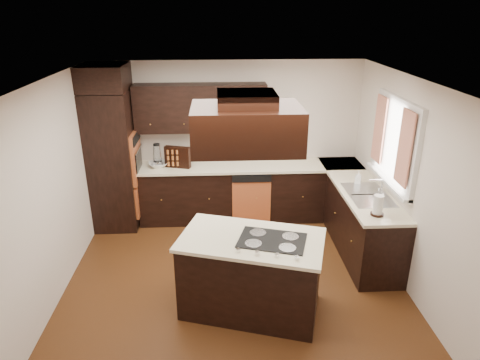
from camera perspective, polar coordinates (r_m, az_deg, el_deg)
The scene contains 30 objects.
floor at distance 5.58m, azimuth -0.71°, elevation -13.49°, with size 4.20×4.20×0.02m, color brown.
ceiling at distance 4.60m, azimuth -0.86°, elevation 12.97°, with size 4.20×4.20×0.02m, color white.
wall_back at distance 6.94m, azimuth -1.51°, elevation 5.44°, with size 4.20×0.02×2.50m, color beige.
wall_front at distance 3.14m, azimuth 0.89°, elevation -17.16°, with size 4.20×0.02×2.50m, color beige.
wall_left at distance 5.32m, azimuth -24.15°, elevation -1.92°, with size 0.02×4.20×2.50m, color beige.
wall_right at distance 5.46m, azimuth 21.95°, elevation -0.96°, with size 0.02×4.20×2.50m, color beige.
oven_column at distance 6.80m, azimuth -16.52°, elevation 2.47°, with size 0.65×0.75×2.12m, color black.
wall_oven_face at distance 6.71m, azimuth -13.66°, elevation 3.04°, with size 0.05×0.62×0.78m, color #C96031.
base_cabinets_back at distance 6.93m, azimuth -1.07°, elevation -1.72°, with size 2.93×0.60×0.88m, color black.
base_cabinets_right at distance 6.43m, azimuth 15.21°, elevation -4.55°, with size 0.60×2.40×0.88m, color black.
countertop_back at distance 6.74m, azimuth -1.10°, elevation 1.80°, with size 2.93×0.63×0.04m, color beige.
countertop_right at distance 6.24m, azimuth 15.50°, elevation -0.78°, with size 0.63×2.40×0.04m, color beige.
upper_cabinets at distance 6.63m, azimuth -5.28°, elevation 9.56°, with size 2.00×0.34×0.72m, color black.
dishwasher_front at distance 6.70m, azimuth 1.53°, elevation -3.03°, with size 0.60×0.05×0.72m, color #C96031.
window_frame at distance 5.78m, azimuth 19.98°, elevation 4.81°, with size 0.06×1.32×1.12m, color silver.
window_pane at distance 5.80m, azimuth 20.24°, elevation 4.80°, with size 0.00×1.20×1.00m, color white.
curtain_left at distance 5.38m, azimuth 21.11°, elevation 3.96°, with size 0.02×0.34×0.90m, color beige.
curtain_right at distance 6.12m, azimuth 18.07°, elevation 6.45°, with size 0.02×0.34×0.90m, color beige.
sink_rim at distance 5.93m, azimuth 16.67°, elevation -1.87°, with size 0.52×0.84×0.01m, color silver.
island at distance 4.91m, azimuth 1.48°, elevation -12.63°, with size 1.49×0.81×0.88m, color black.
island_top at distance 4.67m, azimuth 1.54°, elevation -7.98°, with size 1.54×0.87×0.04m, color beige.
cooktop at distance 4.62m, azimuth 4.30°, elevation -8.02°, with size 0.70×0.47×0.01m, color black.
range_hood at distance 4.14m, azimuth 0.87°, elevation 6.99°, with size 1.05×0.72×0.42m, color black.
hood_duct at distance 4.08m, azimuth 0.89°, elevation 10.72°, with size 0.55×0.50×0.13m, color black.
blender_base at distance 6.76m, azimuth -10.89°, elevation 2.06°, with size 0.15×0.15×0.10m, color silver.
blender_pitcher at distance 6.70m, azimuth -11.00°, elevation 3.51°, with size 0.13×0.13×0.26m, color silver.
spice_rack at distance 6.68m, azimuth -8.32°, elevation 3.04°, with size 0.40×0.10×0.33m, color black.
mixing_bowl at distance 6.79m, azimuth -10.85°, elevation 2.05°, with size 0.29×0.29×0.07m, color silver.
soap_bottle at distance 6.24m, azimuth 15.48°, elevation 0.35°, with size 0.08×0.08×0.18m, color silver.
paper_towel at distance 5.35m, azimuth 17.93°, elevation -3.24°, with size 0.12×0.12×0.26m, color silver.
Camera 1 is at (-0.18, -4.54, 3.24)m, focal length 32.00 mm.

